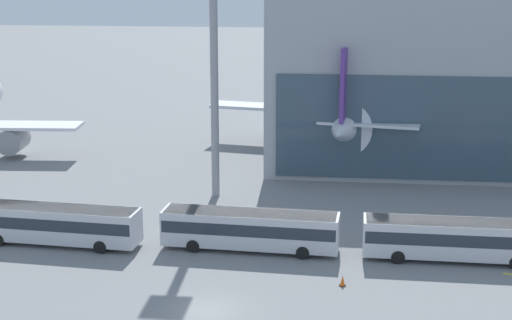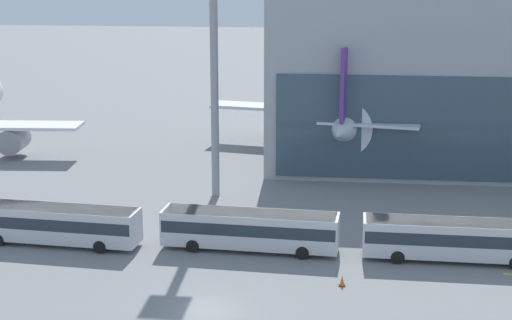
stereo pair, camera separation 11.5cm
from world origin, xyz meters
name	(u,v)px [view 1 (the left image)]	position (x,y,z in m)	size (l,w,h in m)	color
ground_plane	(207,310)	(0.00, 0.00, 0.00)	(440.00, 440.00, 0.00)	slate
airliner_at_gate_far	(368,102)	(11.25, 46.70, 5.35)	(37.62, 39.74, 13.42)	silver
shuttle_bus_1	(55,222)	(-13.75, 10.57, 1.78)	(13.62, 3.72, 3.00)	silver
shuttle_bus_2	(250,228)	(1.48, 10.96, 1.78)	(13.59, 3.47, 3.00)	silver
shuttle_bus_3	(456,237)	(16.71, 10.48, 1.78)	(13.50, 2.92, 3.00)	silver
floodlight_mast	(214,24)	(-3.41, 24.85, 16.03)	(2.85, 2.85, 24.97)	gray
traffic_cone_0	(343,281)	(8.52, 4.81, 0.38)	(0.45, 0.45, 0.77)	black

